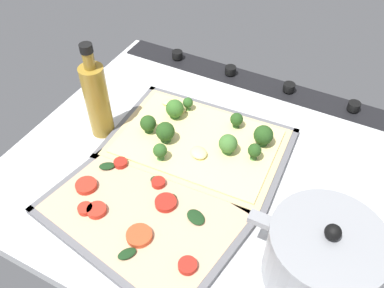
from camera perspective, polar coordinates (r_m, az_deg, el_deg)
name	(u,v)px	position (r cm, az deg, el deg)	size (l,w,h in cm)	color
ground_plane	(205,169)	(82.83, 1.88, -3.48)	(76.16, 66.65, 3.00)	silver
stove_control_panel	(258,82)	(102.27, 9.34, 8.59)	(73.12, 7.00, 2.60)	black
baking_tray_front	(198,146)	(84.61, 0.87, -0.25)	(37.45, 27.25, 1.30)	slate
broccoli_pizza	(199,139)	(83.72, 0.96, 0.67)	(34.95, 24.74, 5.90)	#D3B77F
baking_tray_back	(143,215)	(74.02, -6.90, -9.92)	(38.10, 29.95, 1.30)	slate
veggie_pizza_back	(141,212)	(73.51, -7.13, -9.55)	(35.32, 27.18, 1.90)	tan
cooking_pot	(322,257)	(66.09, 17.83, -14.87)	(24.09, 17.23, 13.58)	gray
oil_bottle	(97,99)	(84.74, -13.25, 6.20)	(4.94, 4.94, 21.53)	olive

